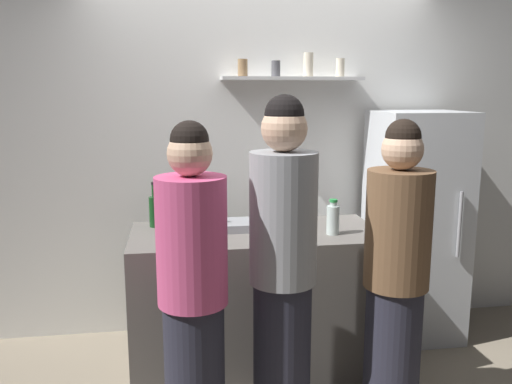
# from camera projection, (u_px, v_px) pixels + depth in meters

# --- Properties ---
(back_wall_assembly) EXTENTS (4.80, 0.32, 2.60)m
(back_wall_assembly) POSITION_uv_depth(u_px,v_px,m) (260.00, 157.00, 4.01)
(back_wall_assembly) COLOR white
(back_wall_assembly) RESTS_ON ground
(refrigerator) EXTENTS (0.62, 0.60, 1.65)m
(refrigerator) POSITION_uv_depth(u_px,v_px,m) (415.00, 226.00, 3.88)
(refrigerator) COLOR silver
(refrigerator) RESTS_ON ground
(counter) EXTENTS (1.54, 0.72, 0.93)m
(counter) POSITION_uv_depth(u_px,v_px,m) (256.00, 302.00, 3.41)
(counter) COLOR #66605B
(counter) RESTS_ON ground
(baking_pan) EXTENTS (0.34, 0.24, 0.05)m
(baking_pan) POSITION_uv_depth(u_px,v_px,m) (225.00, 226.00, 3.37)
(baking_pan) COLOR gray
(baking_pan) RESTS_ON counter
(utensil_holder) EXTENTS (0.10, 0.10, 0.22)m
(utensil_holder) POSITION_uv_depth(u_px,v_px,m) (278.00, 232.00, 3.10)
(utensil_holder) COLOR #B2B2B7
(utensil_holder) RESTS_ON counter
(wine_bottle_pale_glass) EXTENTS (0.07, 0.07, 0.34)m
(wine_bottle_pale_glass) POSITION_uv_depth(u_px,v_px,m) (188.00, 213.00, 3.26)
(wine_bottle_pale_glass) COLOR #B2BFB2
(wine_bottle_pale_glass) RESTS_ON counter
(wine_bottle_green_glass) EXTENTS (0.07, 0.07, 0.29)m
(wine_bottle_green_glass) POSITION_uv_depth(u_px,v_px,m) (155.00, 210.00, 3.43)
(wine_bottle_green_glass) COLOR #19471E
(wine_bottle_green_glass) RESTS_ON counter
(water_bottle_plastic) EXTENTS (0.08, 0.08, 0.22)m
(water_bottle_plastic) POSITION_uv_depth(u_px,v_px,m) (333.00, 219.00, 3.25)
(water_bottle_plastic) COLOR silver
(water_bottle_plastic) RESTS_ON counter
(person_grey_hoodie) EXTENTS (0.34, 0.34, 1.78)m
(person_grey_hoodie) POSITION_uv_depth(u_px,v_px,m) (283.00, 272.00, 2.71)
(person_grey_hoodie) COLOR #262633
(person_grey_hoodie) RESTS_ON ground
(person_brown_jacket) EXTENTS (0.34, 0.34, 1.65)m
(person_brown_jacket) POSITION_uv_depth(u_px,v_px,m) (396.00, 279.00, 2.81)
(person_brown_jacket) COLOR #262633
(person_brown_jacket) RESTS_ON ground
(person_pink_top) EXTENTS (0.34, 0.34, 1.66)m
(person_pink_top) POSITION_uv_depth(u_px,v_px,m) (193.00, 295.00, 2.58)
(person_pink_top) COLOR #262633
(person_pink_top) RESTS_ON ground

